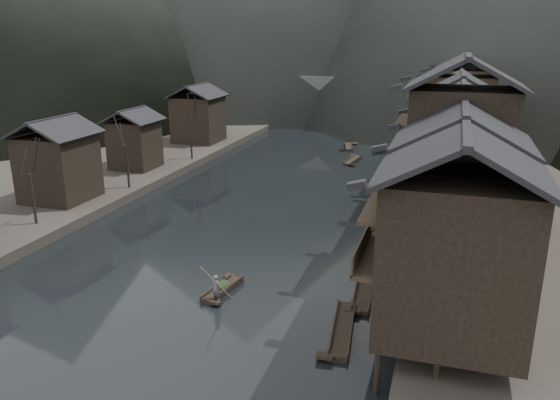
% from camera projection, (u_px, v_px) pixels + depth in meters
% --- Properties ---
extents(water, '(300.00, 300.00, 0.00)m').
position_uv_depth(water, '(205.00, 273.00, 40.72)').
color(water, black).
rests_on(water, ground).
extents(left_bank, '(40.00, 200.00, 1.20)m').
position_uv_depth(left_bank, '(111.00, 140.00, 87.03)').
color(left_bank, '#2D2823').
rests_on(left_bank, ground).
extents(stilt_houses, '(9.00, 67.60, 15.96)m').
position_uv_depth(stilt_houses, '(459.00, 127.00, 50.62)').
color(stilt_houses, black).
rests_on(stilt_houses, ground).
extents(left_houses, '(8.10, 53.20, 8.73)m').
position_uv_depth(left_houses, '(115.00, 136.00, 63.26)').
color(left_houses, black).
rests_on(left_houses, left_bank).
extents(bare_trees, '(3.87, 44.65, 7.75)m').
position_uv_depth(bare_trees, '(93.00, 145.00, 53.88)').
color(bare_trees, black).
rests_on(bare_trees, left_bank).
extents(moored_sampans, '(3.39, 72.11, 0.47)m').
position_uv_depth(moored_sampans, '(401.00, 190.00, 61.25)').
color(moored_sampans, black).
rests_on(moored_sampans, water).
extents(midriver_boats, '(4.25, 15.26, 0.45)m').
position_uv_depth(midriver_boats, '(351.00, 153.00, 79.89)').
color(midriver_boats, black).
rests_on(midriver_boats, water).
extents(stone_bridge, '(40.00, 6.00, 9.00)m').
position_uv_depth(stone_bridge, '(363.00, 97.00, 104.79)').
color(stone_bridge, '#4C4C4F').
rests_on(stone_bridge, ground).
extents(hero_sampan, '(1.58, 4.64, 0.43)m').
position_uv_depth(hero_sampan, '(223.00, 289.00, 37.71)').
color(hero_sampan, black).
rests_on(hero_sampan, water).
extents(cargo_heap, '(1.01, 1.32, 0.60)m').
position_uv_depth(cargo_heap, '(223.00, 281.00, 37.75)').
color(cargo_heap, black).
rests_on(cargo_heap, hero_sampan).
extents(boatman, '(0.75, 0.58, 1.81)m').
position_uv_depth(boatman, '(216.00, 284.00, 35.87)').
color(boatman, '#5B5B5D').
rests_on(boatman, hero_sampan).
extents(bamboo_pole, '(1.26, 2.75, 3.65)m').
position_uv_depth(bamboo_pole, '(217.00, 246.00, 35.00)').
color(bamboo_pole, '#8C7A51').
rests_on(bamboo_pole, boatman).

